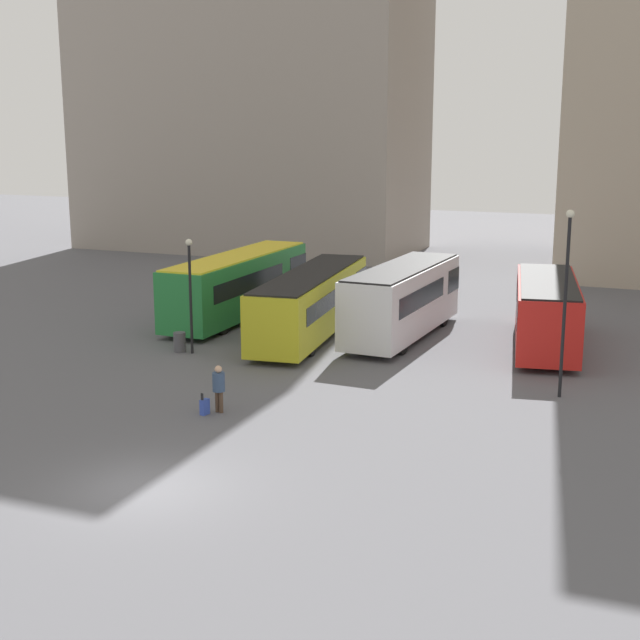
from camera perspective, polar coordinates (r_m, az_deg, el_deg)
ground_plane at (r=24.53m, az=-11.07°, el=-10.55°), size 160.00×160.00×0.00m
building_block_left at (r=70.59m, az=-4.64°, el=19.46°), size 25.76×11.51×36.41m
bus_0 at (r=44.70m, az=-5.21°, el=2.36°), size 2.49×11.64×3.16m
bus_1 at (r=40.77m, az=-0.52°, el=1.26°), size 3.75×12.15×2.92m
bus_2 at (r=40.50m, az=5.33°, el=1.38°), size 2.91×9.73×3.26m
bus_3 at (r=39.62m, az=14.28°, el=0.58°), size 4.04×9.54×2.98m
traveler at (r=30.03m, az=-6.50°, el=-4.13°), size 0.50×0.50×1.63m
suitcase at (r=30.06m, az=-7.39°, el=-5.52°), size 0.24×0.36×0.77m
lamp_post_0 at (r=32.01m, az=15.45°, el=1.82°), size 0.28×0.28×6.64m
lamp_post_1 at (r=37.49m, az=-8.31°, el=2.20°), size 0.28×0.28×4.86m
trash_bin at (r=38.32m, az=-8.97°, el=-1.41°), size 0.52×0.52×0.85m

